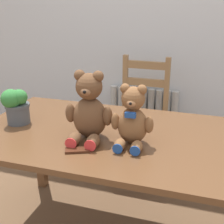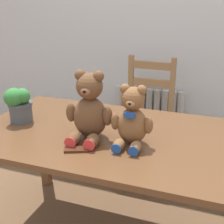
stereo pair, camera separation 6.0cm
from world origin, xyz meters
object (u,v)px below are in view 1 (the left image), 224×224
Objects in this scene: wooden_chair_behind at (141,119)px; potted_plant at (16,104)px; teddy_bear_left at (89,110)px; teddy_bear_right at (132,119)px; chocolate_bar at (77,150)px.

wooden_chair_behind is 4.53× the size of potted_plant.
potted_plant is (-0.46, 0.06, -0.04)m from teddy_bear_left.
wooden_chair_behind is 1.02m from teddy_bear_left.
teddy_bear_right is 0.30m from chocolate_bar.
potted_plant is at bearing 154.97° from chocolate_bar.
wooden_chair_behind is at bearing -82.86° from teddy_bear_right.
potted_plant is 0.52m from chocolate_bar.
teddy_bear_left is (-0.06, -0.94, 0.39)m from wooden_chair_behind.
chocolate_bar is at bearing 33.32° from teddy_bear_right.
teddy_bear_left reaches higher than teddy_bear_right.
wooden_chair_behind is 3.12× the size of teddy_bear_right.
teddy_bear_left is 1.17× the size of teddy_bear_right.
chocolate_bar is (-0.06, -1.10, 0.25)m from wooden_chair_behind.
potted_plant is (-0.69, 0.06, -0.02)m from teddy_bear_right.
wooden_chair_behind is 1.13m from chocolate_bar.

